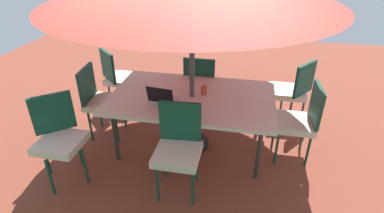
{
  "coord_description": "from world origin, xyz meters",
  "views": [
    {
      "loc": [
        -0.64,
        3.24,
        2.45
      ],
      "look_at": [
        0.0,
        0.0,
        0.59
      ],
      "focal_mm": 28.61,
      "sensor_mm": 36.0,
      "label": 1
    }
  ],
  "objects_px": {
    "cup": "(204,90)",
    "chair_northeast": "(59,135)",
    "chair_south": "(201,83)",
    "chair_southwest": "(293,89)",
    "chair_southeast": "(119,76)",
    "laptop": "(163,98)",
    "chair_west": "(300,119)",
    "chair_east": "(100,99)",
    "chair_north": "(178,146)",
    "dining_table": "(192,99)"
  },
  "relations": [
    {
      "from": "cup",
      "to": "chair_northeast",
      "type": "bearing_deg",
      "value": 32.74
    },
    {
      "from": "chair_south",
      "to": "cup",
      "type": "distance_m",
      "value": 0.74
    },
    {
      "from": "chair_southwest",
      "to": "chair_southeast",
      "type": "bearing_deg",
      "value": -51.65
    },
    {
      "from": "laptop",
      "to": "cup",
      "type": "xyz_separation_m",
      "value": [
        -0.45,
        -0.28,
        0.01
      ]
    },
    {
      "from": "chair_southwest",
      "to": "chair_northeast",
      "type": "distance_m",
      "value": 3.08
    },
    {
      "from": "chair_west",
      "to": "cup",
      "type": "xyz_separation_m",
      "value": [
        1.16,
        -0.06,
        0.23
      ]
    },
    {
      "from": "chair_east",
      "to": "chair_southeast",
      "type": "xyz_separation_m",
      "value": [
        0.05,
        -0.74,
        0.0
      ]
    },
    {
      "from": "laptop",
      "to": "cup",
      "type": "height_order",
      "value": "laptop"
    },
    {
      "from": "chair_south",
      "to": "chair_north",
      "type": "relative_size",
      "value": 1.0
    },
    {
      "from": "chair_northeast",
      "to": "chair_southeast",
      "type": "distance_m",
      "value": 1.62
    },
    {
      "from": "chair_west",
      "to": "chair_north",
      "type": "relative_size",
      "value": 1.0
    },
    {
      "from": "dining_table",
      "to": "chair_southeast",
      "type": "height_order",
      "value": "chair_southeast"
    },
    {
      "from": "cup",
      "to": "chair_north",
      "type": "bearing_deg",
      "value": 81.79
    },
    {
      "from": "laptop",
      "to": "cup",
      "type": "distance_m",
      "value": 0.53
    },
    {
      "from": "laptop",
      "to": "chair_southwest",
      "type": "bearing_deg",
      "value": -140.21
    },
    {
      "from": "chair_northeast",
      "to": "chair_north",
      "type": "xyz_separation_m",
      "value": [
        -1.32,
        -0.07,
        0.0
      ]
    },
    {
      "from": "chair_east",
      "to": "chair_north",
      "type": "bearing_deg",
      "value": -128.25
    },
    {
      "from": "chair_west",
      "to": "chair_northeast",
      "type": "distance_m",
      "value": 2.74
    },
    {
      "from": "chair_south",
      "to": "chair_southeast",
      "type": "height_order",
      "value": "same"
    },
    {
      "from": "chair_south",
      "to": "laptop",
      "type": "relative_size",
      "value": 2.82
    },
    {
      "from": "dining_table",
      "to": "chair_east",
      "type": "distance_m",
      "value": 1.26
    },
    {
      "from": "laptop",
      "to": "cup",
      "type": "bearing_deg",
      "value": -140.87
    },
    {
      "from": "chair_south",
      "to": "chair_southwest",
      "type": "height_order",
      "value": "same"
    },
    {
      "from": "chair_south",
      "to": "chair_southwest",
      "type": "xyz_separation_m",
      "value": [
        -1.31,
        -0.06,
        0.0
      ]
    },
    {
      "from": "chair_southeast",
      "to": "laptop",
      "type": "distance_m",
      "value": 1.4
    },
    {
      "from": "chair_east",
      "to": "chair_west",
      "type": "bearing_deg",
      "value": -96.02
    },
    {
      "from": "chair_west",
      "to": "chair_southwest",
      "type": "relative_size",
      "value": 1.0
    },
    {
      "from": "cup",
      "to": "chair_south",
      "type": "bearing_deg",
      "value": -77.17
    },
    {
      "from": "chair_east",
      "to": "chair_southeast",
      "type": "bearing_deg",
      "value": -1.46
    },
    {
      "from": "chair_east",
      "to": "cup",
      "type": "height_order",
      "value": "chair_east"
    },
    {
      "from": "chair_north",
      "to": "chair_south",
      "type": "bearing_deg",
      "value": 87.3
    },
    {
      "from": "chair_northeast",
      "to": "chair_west",
      "type": "bearing_deg",
      "value": -21.02
    },
    {
      "from": "chair_southwest",
      "to": "dining_table",
      "type": "bearing_deg",
      "value": -20.17
    },
    {
      "from": "chair_east",
      "to": "laptop",
      "type": "distance_m",
      "value": 0.99
    },
    {
      "from": "dining_table",
      "to": "cup",
      "type": "height_order",
      "value": "cup"
    },
    {
      "from": "chair_northeast",
      "to": "chair_southwest",
      "type": "bearing_deg",
      "value": -6.51
    },
    {
      "from": "chair_southwest",
      "to": "chair_east",
      "type": "height_order",
      "value": "same"
    },
    {
      "from": "chair_southwest",
      "to": "chair_southeast",
      "type": "xyz_separation_m",
      "value": [
        2.59,
        0.06,
        0.0
      ]
    },
    {
      "from": "chair_southeast",
      "to": "chair_north",
      "type": "height_order",
      "value": "same"
    },
    {
      "from": "chair_west",
      "to": "laptop",
      "type": "xyz_separation_m",
      "value": [
        1.61,
        0.21,
        0.23
      ]
    },
    {
      "from": "chair_east",
      "to": "chair_northeast",
      "type": "bearing_deg",
      "value": 170.54
    },
    {
      "from": "chair_southeast",
      "to": "cup",
      "type": "bearing_deg",
      "value": -162.53
    },
    {
      "from": "dining_table",
      "to": "chair_southwest",
      "type": "xyz_separation_m",
      "value": [
        -1.28,
        -0.82,
        -0.13
      ]
    },
    {
      "from": "laptop",
      "to": "chair_east",
      "type": "bearing_deg",
      "value": -6.75
    },
    {
      "from": "dining_table",
      "to": "chair_southeast",
      "type": "relative_size",
      "value": 2.03
    },
    {
      "from": "chair_southwest",
      "to": "chair_southeast",
      "type": "height_order",
      "value": "same"
    },
    {
      "from": "dining_table",
      "to": "chair_north",
      "type": "bearing_deg",
      "value": 90.75
    },
    {
      "from": "chair_northeast",
      "to": "chair_southeast",
      "type": "xyz_separation_m",
      "value": [
        -0.0,
        -1.62,
        0.0
      ]
    },
    {
      "from": "chair_southwest",
      "to": "laptop",
      "type": "relative_size",
      "value": 2.82
    },
    {
      "from": "chair_south",
      "to": "laptop",
      "type": "height_order",
      "value": "chair_south"
    }
  ]
}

